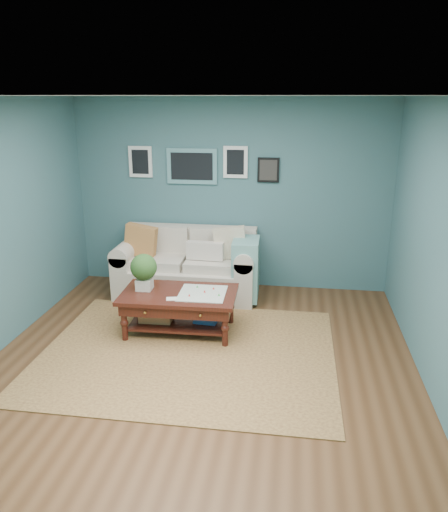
# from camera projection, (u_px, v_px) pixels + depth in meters

# --- Properties ---
(room_shell) EXTENTS (5.00, 5.02, 2.70)m
(room_shell) POSITION_uv_depth(u_px,v_px,m) (196.00, 241.00, 4.81)
(room_shell) COLOR brown
(room_shell) RESTS_ON ground
(area_rug) EXTENTS (3.18, 2.54, 0.01)m
(area_rug) POSITION_uv_depth(u_px,v_px,m) (188.00, 352.00, 5.49)
(area_rug) COLOR brown
(area_rug) RESTS_ON ground
(loveseat) EXTENTS (2.00, 0.91, 1.03)m
(loveseat) POSITION_uv_depth(u_px,v_px,m) (193.00, 266.00, 7.02)
(loveseat) COLOR beige
(loveseat) RESTS_ON ground
(coffee_table) EXTENTS (1.36, 0.82, 0.94)m
(coffee_table) POSITION_uv_depth(u_px,v_px,m) (173.00, 299.00, 5.88)
(coffee_table) COLOR black
(coffee_table) RESTS_ON ground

